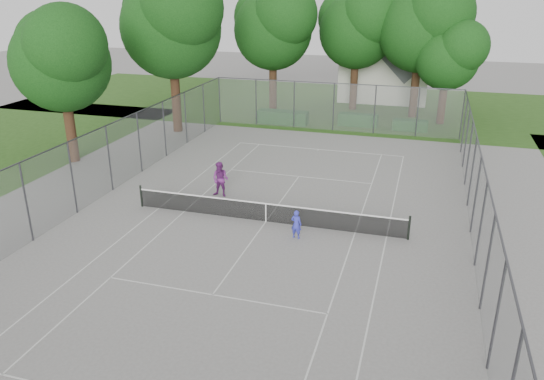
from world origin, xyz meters
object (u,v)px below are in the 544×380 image
(tennis_net, at_px, (266,212))
(woman_player, at_px, (220,179))
(girl_player, at_px, (296,224))
(house, at_px, (386,57))

(tennis_net, relative_size, woman_player, 7.04)
(girl_player, bearing_deg, house, -84.06)
(tennis_net, distance_m, house, 30.06)
(tennis_net, xyz_separation_m, woman_player, (-3.16, 2.38, 0.40))
(girl_player, xyz_separation_m, woman_player, (-4.89, 3.58, 0.27))
(tennis_net, relative_size, girl_player, 10.00)
(tennis_net, bearing_deg, woman_player, 142.96)
(house, height_order, woman_player, house)
(house, bearing_deg, tennis_net, -94.86)
(girl_player, height_order, woman_player, woman_player)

